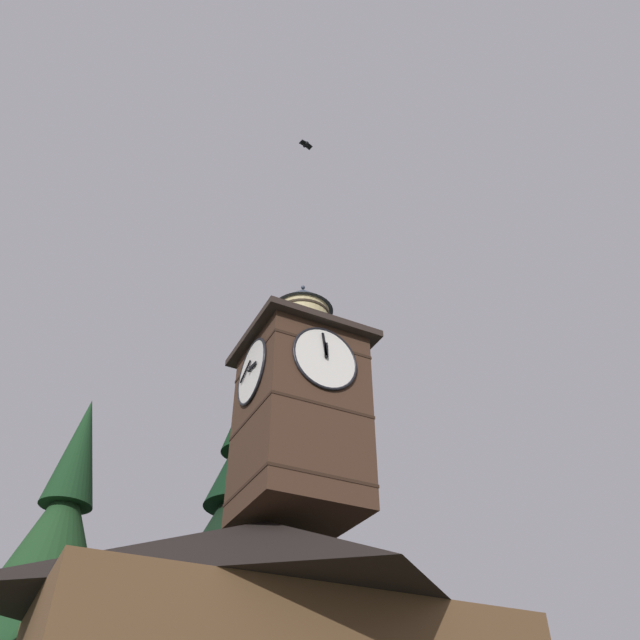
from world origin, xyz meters
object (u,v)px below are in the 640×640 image
object	(u,v)px
clock_tower	(300,407)
flying_bird_high	(306,144)
pine_tree_behind	(232,620)
pine_tree_aside	(33,632)

from	to	relation	value
clock_tower	flying_bird_high	bearing A→B (deg)	64.98
clock_tower	flying_bird_high	size ratio (longest dim) A/B	17.43
clock_tower	pine_tree_behind	bearing A→B (deg)	-96.75
flying_bird_high	pine_tree_behind	bearing A→B (deg)	-102.88
pine_tree_aside	flying_bird_high	world-z (taller)	flying_bird_high
clock_tower	pine_tree_aside	distance (m)	10.19
clock_tower	flying_bird_high	distance (m)	9.79
pine_tree_behind	pine_tree_aside	distance (m)	7.92
pine_tree_behind	pine_tree_aside	size ratio (longest dim) A/B	1.34
clock_tower	pine_tree_aside	xyz separation A→B (m)	(6.19, -4.53, -6.70)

